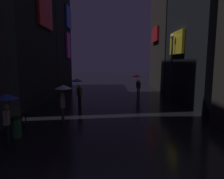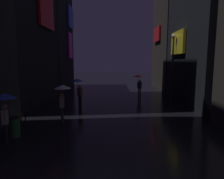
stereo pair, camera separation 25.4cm
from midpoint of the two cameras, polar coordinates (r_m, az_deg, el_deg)
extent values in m
cube|color=red|center=(18.14, -17.80, 20.44)|extent=(0.20, 3.31, 2.63)
cube|color=black|center=(25.76, -17.00, 14.36)|extent=(4.00, 7.53, 12.69)
cube|color=#F226D8|center=(26.14, -11.60, 12.18)|extent=(0.20, 1.91, 3.10)
cube|color=#264CF9|center=(27.28, -11.51, 19.50)|extent=(0.20, 2.71, 2.65)
cube|color=yellow|center=(17.59, 18.69, 12.54)|extent=(0.20, 3.02, 1.84)
cube|color=#2D2826|center=(26.50, 18.33, 22.44)|extent=(4.00, 7.57, 20.25)
cube|color=red|center=(25.56, 13.01, 15.07)|extent=(0.20, 2.90, 1.69)
cylinder|color=#2D2D38|center=(11.47, -13.48, -6.99)|extent=(0.12, 0.12, 0.85)
cylinder|color=#2D2D38|center=(11.29, -13.36, -7.21)|extent=(0.12, 0.12, 0.85)
cube|color=gray|center=(11.21, -13.54, -3.52)|extent=(0.33, 0.40, 0.60)
sphere|color=#9E7051|center=(11.14, -13.61, -1.45)|extent=(0.22, 0.22, 0.22)
cylinder|color=gray|center=(11.04, -13.16, -3.43)|extent=(0.09, 0.09, 0.50)
cylinder|color=slate|center=(10.98, -13.22, -1.71)|extent=(0.02, 0.02, 0.77)
cone|color=silver|center=(10.91, -13.30, 0.80)|extent=(0.90, 0.90, 0.20)
cylinder|color=black|center=(14.71, -8.41, -3.54)|extent=(0.12, 0.12, 0.85)
cylinder|color=black|center=(14.85, -8.87, -3.44)|extent=(0.12, 0.12, 0.85)
cube|color=brown|center=(14.65, -8.70, -0.71)|extent=(0.40, 0.39, 0.60)
sphere|color=#9E7051|center=(14.60, -8.73, 0.88)|extent=(0.22, 0.22, 0.22)
cylinder|color=brown|center=(14.75, -9.30, -0.47)|extent=(0.09, 0.09, 0.50)
cylinder|color=slate|center=(14.70, -9.33, 0.82)|extent=(0.02, 0.02, 0.77)
cone|color=#263FB2|center=(14.65, -9.38, 2.70)|extent=(0.90, 0.90, 0.20)
cylinder|color=#2D2D38|center=(18.90, 8.45, -0.97)|extent=(0.12, 0.12, 0.85)
cylinder|color=#2D2D38|center=(19.00, 8.00, -0.92)|extent=(0.12, 0.12, 0.85)
cube|color=#333859|center=(18.85, 8.27, 1.23)|extent=(0.40, 0.39, 0.60)
sphere|color=beige|center=(18.81, 8.29, 2.47)|extent=(0.22, 0.22, 0.22)
cylinder|color=#333859|center=(18.90, 7.73, 1.41)|extent=(0.09, 0.09, 0.50)
cylinder|color=slate|center=(18.87, 7.75, 2.42)|extent=(0.02, 0.02, 0.77)
cone|color=red|center=(18.83, 7.78, 3.89)|extent=(0.90, 0.90, 0.20)
cylinder|color=black|center=(9.41, -27.19, -11.00)|extent=(0.12, 0.12, 0.85)
cylinder|color=black|center=(9.24, -27.31, -11.35)|extent=(0.12, 0.12, 0.85)
cube|color=gray|center=(9.12, -27.54, -6.86)|extent=(0.33, 0.40, 0.60)
sphere|color=#9E7051|center=(9.03, -27.71, -4.34)|extent=(0.22, 0.22, 0.22)
cylinder|color=gray|center=(8.93, -27.37, -6.82)|extent=(0.09, 0.09, 0.50)
cylinder|color=slate|center=(8.86, -27.51, -4.72)|extent=(0.02, 0.02, 0.77)
cone|color=#263FB2|center=(8.77, -27.72, -1.63)|extent=(0.90, 0.90, 0.20)
torus|color=black|center=(10.54, -25.34, -9.25)|extent=(0.13, 0.72, 0.72)
torus|color=black|center=(11.54, -23.44, -7.68)|extent=(0.13, 0.72, 0.72)
cylinder|color=red|center=(10.99, -24.40, -7.53)|extent=(0.14, 1.00, 0.05)
cylinder|color=red|center=(11.45, -23.54, -5.99)|extent=(0.04, 0.04, 0.40)
cube|color=black|center=(11.40, -23.60, -4.92)|extent=(0.14, 0.25, 0.06)
cylinder|color=black|center=(10.40, -25.52, -6.35)|extent=(0.07, 0.45, 0.03)
cylinder|color=#2D2D33|center=(17.44, 17.25, 5.22)|extent=(0.14, 0.14, 5.22)
sphere|color=#F9EFCC|center=(17.54, 17.64, 14.35)|extent=(0.36, 0.36, 0.36)
cylinder|color=#265933|center=(9.98, -25.34, -9.82)|extent=(0.44, 0.44, 0.85)
cylinder|color=black|center=(9.85, -25.50, -7.23)|extent=(0.46, 0.46, 0.08)
camera|label=1|loc=(0.13, -89.46, 0.08)|focal=32.00mm
camera|label=2|loc=(0.13, 90.54, -0.08)|focal=32.00mm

